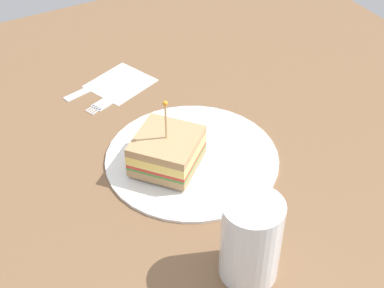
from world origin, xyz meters
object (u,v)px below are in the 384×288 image
plate (192,157)px  fork (111,99)px  sandwich_half_center (165,149)px  knife (95,86)px  napkin (120,83)px  drink_glass (250,243)px

plate → fork: size_ratio=1.98×
sandwich_half_center → knife: (23.59, 1.48, -3.10)cm
plate → napkin: plate is taller
napkin → sandwich_half_center: bearing=173.3°
napkin → fork: fork is taller
plate → sandwich_half_center: (0.46, 3.92, 2.83)cm
sandwich_half_center → plate: bearing=-96.7°
plate → drink_glass: 21.12cm
drink_glass → fork: drink_glass is taller
drink_glass → napkin: (43.11, -2.39, -4.87)cm
drink_glass → knife: 44.64cm
plate → fork: plate is taller
plate → knife: plate is taller
knife → fork: bearing=-168.5°
fork → knife: bearing=11.5°
drink_glass → napkin: size_ratio=1.13×
sandwich_half_center → fork: bearing=1.5°
fork → sandwich_half_center: bearing=-178.5°
drink_glass → knife: (44.35, 1.70, -4.77)cm
napkin → knife: knife is taller
fork → plate: bearing=-167.1°
sandwich_half_center → knife: sandwich_half_center is taller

